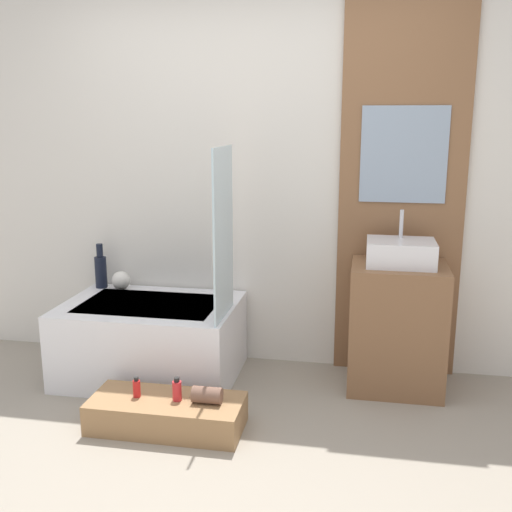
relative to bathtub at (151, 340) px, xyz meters
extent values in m
plane|color=gray|center=(0.61, -1.14, -0.25)|extent=(12.00, 12.00, 0.00)
cube|color=silver|center=(0.61, 0.44, 1.05)|extent=(4.20, 0.06, 2.60)
cube|color=brown|center=(1.56, 0.39, 1.05)|extent=(0.79, 0.03, 2.60)
cube|color=#8C9EB2|center=(1.56, 0.37, 1.19)|extent=(0.53, 0.01, 0.60)
cube|color=white|center=(0.00, 0.00, 0.00)|extent=(1.12, 0.78, 0.50)
cube|color=silver|center=(0.00, 0.00, 0.24)|extent=(0.87, 0.55, 0.01)
cube|color=silver|center=(0.53, -0.15, 0.75)|extent=(0.01, 0.45, 1.01)
cube|color=#997047|center=(0.32, -0.64, -0.17)|extent=(0.84, 0.36, 0.17)
cube|color=brown|center=(1.56, 0.13, 0.14)|extent=(0.58, 0.48, 0.79)
cube|color=white|center=(1.56, 0.13, 0.62)|extent=(0.41, 0.32, 0.15)
cylinder|color=silver|center=(1.56, 0.22, 0.78)|extent=(0.02, 0.02, 0.17)
cylinder|color=black|center=(-0.47, 0.30, 0.36)|extent=(0.08, 0.08, 0.22)
cylinder|color=black|center=(-0.47, 0.30, 0.51)|extent=(0.04, 0.04, 0.09)
sphere|color=silver|center=(-0.31, 0.28, 0.31)|extent=(0.13, 0.13, 0.13)
cylinder|color=red|center=(0.15, -0.64, -0.03)|extent=(0.04, 0.04, 0.09)
cylinder|color=black|center=(0.15, -0.64, 0.02)|extent=(0.02, 0.02, 0.02)
cylinder|color=red|center=(0.38, -0.64, -0.03)|extent=(0.05, 0.05, 0.11)
cylinder|color=black|center=(0.38, -0.64, 0.04)|extent=(0.03, 0.03, 0.02)
cylinder|color=brown|center=(0.55, -0.64, -0.04)|extent=(0.16, 0.09, 0.09)
camera|label=1|loc=(1.35, -3.50, 1.41)|focal=42.00mm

